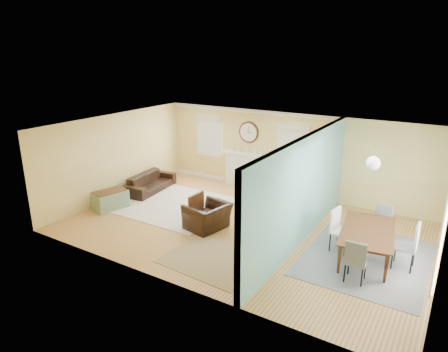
{
  "coord_description": "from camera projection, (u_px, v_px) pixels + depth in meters",
  "views": [
    {
      "loc": [
        4.54,
        -8.33,
        4.47
      ],
      "look_at": [
        -0.8,
        0.3,
        1.2
      ],
      "focal_mm": 32.0,
      "sensor_mm": 36.0,
      "label": 1
    }
  ],
  "objects": [
    {
      "name": "ceiling",
      "position": [
        246.0,
        129.0,
        9.59
      ],
      "size": [
        9.0,
        6.0,
        0.02
      ],
      "primitive_type": "cube",
      "color": "white",
      "rests_on": "wall_back"
    },
    {
      "name": "pendant",
      "position": [
        373.0,
        163.0,
        8.21
      ],
      "size": [
        0.3,
        0.3,
        0.55
      ],
      "color": "gold",
      "rests_on": "ceiling"
    },
    {
      "name": "dining_table",
      "position": [
        368.0,
        245.0,
        8.77
      ],
      "size": [
        1.36,
        2.09,
        0.69
      ],
      "primitive_type": "imported",
      "rotation": [
        0.0,
        0.0,
        1.71
      ],
      "color": "#4F2E17",
      "rests_on": "floor"
    },
    {
      "name": "window_left",
      "position": [
        209.0,
        133.0,
        13.8
      ],
      "size": [
        1.05,
        0.13,
        1.42
      ],
      "color": "white",
      "rests_on": "wall_back"
    },
    {
      "name": "wall_left",
      "position": [
        116.0,
        156.0,
        12.24
      ],
      "size": [
        0.02,
        6.0,
        2.6
      ],
      "primitive_type": "cube",
      "color": "tan",
      "rests_on": "ground"
    },
    {
      "name": "dining_chair_n",
      "position": [
        380.0,
        221.0,
        9.52
      ],
      "size": [
        0.49,
        0.49,
        0.9
      ],
      "color": "slate",
      "rests_on": "floor"
    },
    {
      "name": "wall_clock",
      "position": [
        249.0,
        132.0,
        12.97
      ],
      "size": [
        0.7,
        0.07,
        0.7
      ],
      "color": "#4F2E17",
      "rests_on": "wall_back"
    },
    {
      "name": "dining_chair_e",
      "position": [
        405.0,
        242.0,
        8.31
      ],
      "size": [
        0.46,
        0.46,
        1.04
      ],
      "color": "slate",
      "rests_on": "floor"
    },
    {
      "name": "credenza",
      "position": [
        309.0,
        204.0,
        10.92
      ],
      "size": [
        0.48,
        1.4,
        0.8
      ],
      "color": "olive",
      "rests_on": "floor"
    },
    {
      "name": "trunk",
      "position": [
        110.0,
        200.0,
        11.56
      ],
      "size": [
        0.78,
        1.05,
        0.54
      ],
      "color": "gray",
      "rests_on": "floor"
    },
    {
      "name": "sofa",
      "position": [
        151.0,
        182.0,
        13.0
      ],
      "size": [
        0.98,
        2.03,
        0.57
      ],
      "primitive_type": "imported",
      "rotation": [
        0.0,
        0.0,
        1.68
      ],
      "color": "black",
      "rests_on": "floor"
    },
    {
      "name": "tv",
      "position": [
        310.0,
        179.0,
        10.71
      ],
      "size": [
        0.19,
        1.08,
        0.62
      ],
      "primitive_type": "imported",
      "rotation": [
        0.0,
        0.0,
        1.61
      ],
      "color": "black",
      "rests_on": "credenza"
    },
    {
      "name": "rug_cream",
      "position": [
        173.0,
        204.0,
        11.93
      ],
      "size": [
        3.36,
        2.92,
        0.02
      ],
      "primitive_type": "cube",
      "rotation": [
        0.0,
        0.0,
        0.01
      ],
      "color": "beige",
      "rests_on": "floor"
    },
    {
      "name": "garden_stool",
      "position": [
        289.0,
        224.0,
        9.98
      ],
      "size": [
        0.36,
        0.36,
        0.53
      ],
      "primitive_type": "cylinder",
      "color": "white",
      "rests_on": "floor"
    },
    {
      "name": "french_doors",
      "position": [
        444.0,
        228.0,
        7.82
      ],
      "size": [
        0.06,
        1.7,
        2.2
      ],
      "color": "white",
      "rests_on": "ground"
    },
    {
      "name": "rug_jute",
      "position": [
        214.0,
        259.0,
        8.83
      ],
      "size": [
        2.17,
        1.82,
        0.01
      ],
      "primitive_type": "cube",
      "rotation": [
        0.0,
        0.0,
        -0.06
      ],
      "color": "tan",
      "rests_on": "floor"
    },
    {
      "name": "potted_plant",
      "position": [
        290.0,
        206.0,
        9.84
      ],
      "size": [
        0.46,
        0.43,
        0.42
      ],
      "primitive_type": "imported",
      "rotation": [
        0.0,
        0.0,
        3.48
      ],
      "color": "#337F33",
      "rests_on": "garden_stool"
    },
    {
      "name": "partition",
      "position": [
        306.0,
        186.0,
        9.44
      ],
      "size": [
        0.17,
        6.0,
        2.6
      ],
      "color": "tan",
      "rests_on": "ground"
    },
    {
      "name": "dining_chair_s",
      "position": [
        357.0,
        257.0,
        7.86
      ],
      "size": [
        0.42,
        0.42,
        0.93
      ],
      "color": "slate",
      "rests_on": "floor"
    },
    {
      "name": "window_right",
      "position": [
        293.0,
        144.0,
        12.25
      ],
      "size": [
        1.05,
        0.13,
        1.42
      ],
      "color": "white",
      "rests_on": "wall_back"
    },
    {
      "name": "floor",
      "position": [
        244.0,
        228.0,
        10.39
      ],
      "size": [
        9.0,
        9.0,
        0.0
      ],
      "primitive_type": "plane",
      "color": "#9B6635",
      "rests_on": "ground"
    },
    {
      "name": "rug_grey",
      "position": [
        366.0,
        258.0,
        8.87
      ],
      "size": [
        2.56,
        3.2,
        0.01
      ],
      "primitive_type": "cube",
      "color": "slate",
      "rests_on": "floor"
    },
    {
      "name": "wall_front",
      "position": [
        168.0,
        223.0,
        7.56
      ],
      "size": [
        9.0,
        0.02,
        2.6
      ],
      "primitive_type": "cube",
      "color": "tan",
      "rests_on": "ground"
    },
    {
      "name": "fireplace",
      "position": [
        247.0,
        170.0,
        13.29
      ],
      "size": [
        1.7,
        0.3,
        1.17
      ],
      "color": "white",
      "rests_on": "ground"
    },
    {
      "name": "wall_right",
      "position": [
        448.0,
        219.0,
        7.74
      ],
      "size": [
        0.02,
        6.0,
        2.6
      ],
      "primitive_type": "cube",
      "color": "tan",
      "rests_on": "ground"
    },
    {
      "name": "eames_chair",
      "position": [
        208.0,
        216.0,
        10.25
      ],
      "size": [
        1.1,
        1.2,
        0.68
      ],
      "primitive_type": "imported",
      "rotation": [
        0.0,
        0.0,
        -1.77
      ],
      "color": "black",
      "rests_on": "floor"
    },
    {
      "name": "dining_chair_w",
      "position": [
        342.0,
        227.0,
        9.0
      ],
      "size": [
        0.53,
        0.53,
        1.02
      ],
      "color": "white",
      "rests_on": "floor"
    },
    {
      "name": "wall_back",
      "position": [
        291.0,
        155.0,
        12.42
      ],
      "size": [
        9.0,
        0.02,
        2.6
      ],
      "primitive_type": "cube",
      "color": "tan",
      "rests_on": "ground"
    },
    {
      "name": "green_chair",
      "position": [
        273.0,
        190.0,
        12.11
      ],
      "size": [
        0.76,
        0.78,
        0.7
      ],
      "primitive_type": "imported",
      "rotation": [
        0.0,
        0.0,
        3.15
      ],
      "color": "#19816A",
      "rests_on": "floor"
    }
  ]
}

